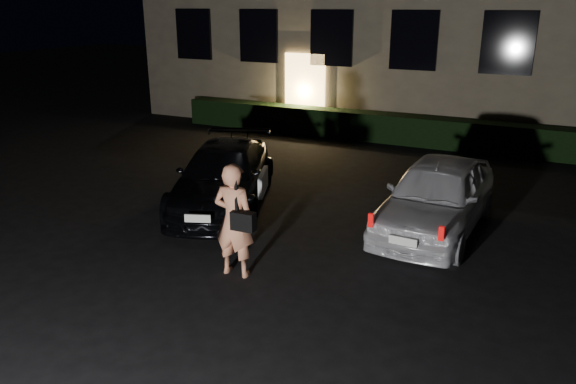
% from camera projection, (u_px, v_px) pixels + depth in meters
% --- Properties ---
extents(ground, '(80.00, 80.00, 0.00)m').
position_uv_depth(ground, '(213.00, 298.00, 8.10)').
color(ground, black).
rests_on(ground, ground).
extents(hedge, '(15.00, 0.70, 0.85)m').
position_uv_depth(hedge, '(404.00, 130.00, 16.90)').
color(hedge, black).
rests_on(hedge, ground).
extents(sedan, '(3.15, 4.63, 1.25)m').
position_uv_depth(sedan, '(224.00, 176.00, 11.68)').
color(sedan, black).
rests_on(sedan, ground).
extents(hatch, '(1.80, 4.06, 1.36)m').
position_uv_depth(hatch, '(437.00, 196.00, 10.33)').
color(hatch, silver).
rests_on(hatch, ground).
extents(man, '(0.76, 0.46, 1.81)m').
position_uv_depth(man, '(234.00, 220.00, 8.54)').
color(man, tan).
rests_on(man, ground).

